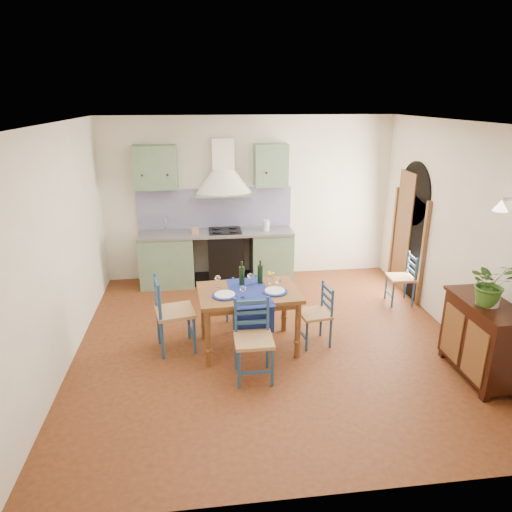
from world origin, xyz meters
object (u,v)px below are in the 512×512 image
at_px(chair_near, 253,339).
at_px(sideboard, 482,337).
at_px(dining_table, 249,298).
at_px(potted_plant, 491,283).

relative_size(chair_near, sideboard, 0.89).
relative_size(dining_table, sideboard, 1.23).
bearing_deg(potted_plant, chair_near, 172.03).
height_order(dining_table, potted_plant, potted_plant).
xyz_separation_m(chair_near, sideboard, (2.58, -0.32, 0.03)).
xyz_separation_m(dining_table, sideboard, (2.55, -0.97, -0.19)).
height_order(sideboard, potted_plant, potted_plant).
height_order(dining_table, sideboard, dining_table).
height_order(chair_near, sideboard, sideboard).
distance_m(chair_near, potted_plant, 2.65).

